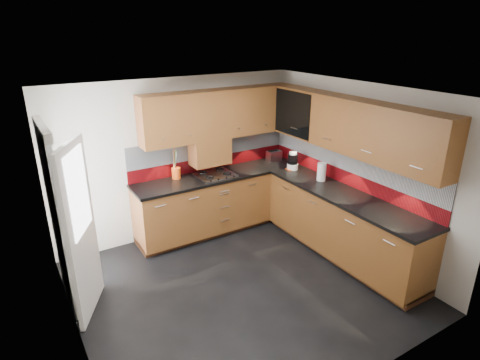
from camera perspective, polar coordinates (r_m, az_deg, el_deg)
room at (r=4.51m, az=0.13°, el=0.74°), size 4.00×3.80×2.64m
base_cabinets at (r=6.03m, az=5.19°, el=-4.89°), size 2.70×3.20×0.95m
countertop at (r=5.81m, az=5.32°, el=-0.69°), size 2.72×3.22×0.04m
backsplash at (r=6.01m, az=5.85°, el=2.96°), size 2.70×3.20×0.54m
upper_cabinets at (r=5.71m, az=6.60°, el=8.50°), size 2.50×3.20×0.72m
extractor_hood at (r=6.14m, az=-4.34°, el=4.08°), size 0.60×0.33×0.40m
glass_cabinet at (r=6.22m, az=8.52°, el=9.69°), size 0.32×0.80×0.66m
back_door at (r=4.82m, az=-23.34°, el=-5.76°), size 0.42×1.19×2.04m
gas_hob at (r=6.10m, az=-3.53°, el=0.78°), size 0.56×0.49×0.04m
utensil_pot at (r=6.03m, az=-9.08°, el=1.16°), size 0.13×0.13×0.47m
toaster at (r=6.78m, az=4.86°, el=3.46°), size 0.24×0.15×0.18m
food_processor at (r=6.38m, az=7.50°, el=2.65°), size 0.17×0.17×0.29m
paper_towel at (r=5.98m, az=11.53°, el=1.15°), size 0.17×0.17×0.27m
orange_cloth at (r=6.40m, az=7.26°, el=1.56°), size 0.15×0.13×0.02m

